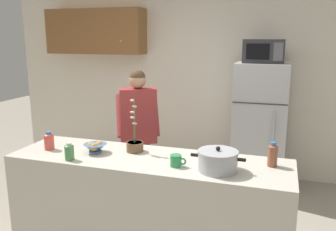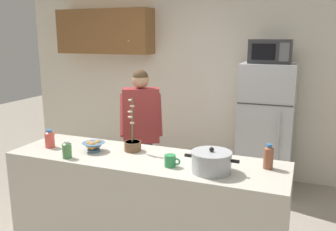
% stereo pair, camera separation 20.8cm
% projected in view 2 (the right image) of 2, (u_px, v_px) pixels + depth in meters
% --- Properties ---
extents(back_wall_unit, '(6.00, 0.48, 2.60)m').
position_uv_depth(back_wall_unit, '(197.00, 74.00, 5.04)').
color(back_wall_unit, silver).
rests_on(back_wall_unit, ground).
extents(kitchen_island, '(2.38, 0.68, 0.92)m').
position_uv_depth(kitchen_island, '(145.00, 207.00, 3.10)').
color(kitchen_island, beige).
rests_on(kitchen_island, ground).
extents(refrigerator, '(0.64, 0.68, 1.61)m').
position_uv_depth(refrigerator, '(266.00, 128.00, 4.42)').
color(refrigerator, '#B7BABF').
rests_on(refrigerator, ground).
extents(microwave, '(0.48, 0.37, 0.28)m').
position_uv_depth(microwave, '(270.00, 51.00, 4.20)').
color(microwave, '#2D2D30').
rests_on(microwave, refrigerator).
extents(person_near_pot, '(0.59, 0.55, 1.57)m').
position_uv_depth(person_near_pot, '(141.00, 123.00, 3.97)').
color(person_near_pot, '#33384C').
rests_on(person_near_pot, ground).
extents(cooking_pot, '(0.42, 0.31, 0.19)m').
position_uv_depth(cooking_pot, '(211.00, 162.00, 2.67)').
color(cooking_pot, '#ADAFB5').
rests_on(cooking_pot, kitchen_island).
extents(coffee_mug, '(0.13, 0.09, 0.10)m').
position_uv_depth(coffee_mug, '(170.00, 161.00, 2.78)').
color(coffee_mug, '#2D8C4C').
rests_on(coffee_mug, kitchen_island).
extents(bread_bowl, '(0.20, 0.20, 0.10)m').
position_uv_depth(bread_bowl, '(94.00, 146.00, 3.15)').
color(bread_bowl, '#4C7299').
rests_on(bread_bowl, kitchen_island).
extents(bottle_near_edge, '(0.08, 0.08, 0.20)m').
position_uv_depth(bottle_near_edge, '(268.00, 157.00, 2.73)').
color(bottle_near_edge, brown).
rests_on(bottle_near_edge, kitchen_island).
extents(bottle_mid_counter, '(0.09, 0.09, 0.17)m').
position_uv_depth(bottle_mid_counter, '(50.00, 139.00, 3.26)').
color(bottle_mid_counter, '#D84C3F').
rests_on(bottle_mid_counter, kitchen_island).
extents(bottle_far_corner, '(0.08, 0.08, 0.15)m').
position_uv_depth(bottle_far_corner, '(67.00, 150.00, 2.98)').
color(bottle_far_corner, '#4C8C4C').
rests_on(bottle_far_corner, kitchen_island).
extents(potted_orchid, '(0.15, 0.15, 0.48)m').
position_uv_depth(potted_orchid, '(133.00, 143.00, 3.16)').
color(potted_orchid, brown).
rests_on(potted_orchid, kitchen_island).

